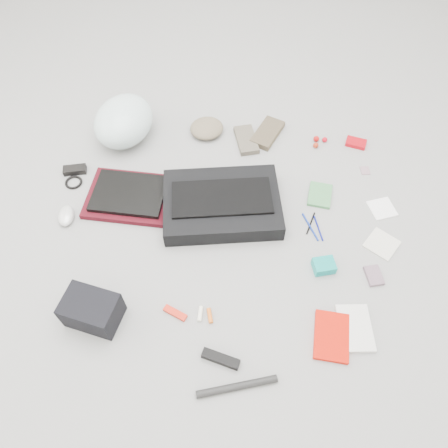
# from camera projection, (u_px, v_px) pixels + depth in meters

# --- Properties ---
(ground_plane) EXTENTS (4.00, 4.00, 0.00)m
(ground_plane) POSITION_uv_depth(u_px,v_px,m) (224.00, 230.00, 1.93)
(ground_plane) COLOR gray
(messenger_bag) EXTENTS (0.56, 0.44, 0.09)m
(messenger_bag) POSITION_uv_depth(u_px,v_px,m) (222.00, 204.00, 1.95)
(messenger_bag) COLOR black
(messenger_bag) RESTS_ON ground_plane
(bag_flap) EXTENTS (0.46, 0.26, 0.01)m
(bag_flap) POSITION_uv_depth(u_px,v_px,m) (222.00, 197.00, 1.91)
(bag_flap) COLOR black
(bag_flap) RESTS_ON messenger_bag
(laptop_sleeve) EXTENTS (0.40, 0.31, 0.03)m
(laptop_sleeve) POSITION_uv_depth(u_px,v_px,m) (130.00, 197.00, 2.01)
(laptop_sleeve) COLOR #430912
(laptop_sleeve) RESTS_ON ground_plane
(laptop) EXTENTS (0.34, 0.25, 0.02)m
(laptop) POSITION_uv_depth(u_px,v_px,m) (129.00, 193.00, 1.99)
(laptop) COLOR black
(laptop) RESTS_ON laptop_sleeve
(bike_helmet) EXTENTS (0.36, 0.40, 0.21)m
(bike_helmet) POSITION_uv_depth(u_px,v_px,m) (124.00, 121.00, 2.17)
(bike_helmet) COLOR white
(bike_helmet) RESTS_ON ground_plane
(beanie) EXTENTS (0.22, 0.22, 0.06)m
(beanie) POSITION_uv_depth(u_px,v_px,m) (207.00, 128.00, 2.24)
(beanie) COLOR #746750
(beanie) RESTS_ON ground_plane
(mitten_left) EXTENTS (0.14, 0.21, 0.03)m
(mitten_left) POSITION_uv_depth(u_px,v_px,m) (246.00, 140.00, 2.22)
(mitten_left) COLOR #5F5648
(mitten_left) RESTS_ON ground_plane
(mitten_right) EXTENTS (0.18, 0.23, 0.03)m
(mitten_right) POSITION_uv_depth(u_px,v_px,m) (267.00, 133.00, 2.24)
(mitten_right) COLOR brown
(mitten_right) RESTS_ON ground_plane
(power_brick) EXTENTS (0.12, 0.07, 0.03)m
(power_brick) POSITION_uv_depth(u_px,v_px,m) (75.00, 170.00, 2.11)
(power_brick) COLOR black
(power_brick) RESTS_ON ground_plane
(cable_coil) EXTENTS (0.11, 0.11, 0.01)m
(cable_coil) POSITION_uv_depth(u_px,v_px,m) (74.00, 182.00, 2.07)
(cable_coil) COLOR black
(cable_coil) RESTS_ON ground_plane
(mouse) EXTENTS (0.09, 0.12, 0.04)m
(mouse) POSITION_uv_depth(u_px,v_px,m) (66.00, 216.00, 1.94)
(mouse) COLOR silver
(mouse) RESTS_ON ground_plane
(camera_bag) EXTENTS (0.23, 0.18, 0.13)m
(camera_bag) POSITION_uv_depth(u_px,v_px,m) (92.00, 310.00, 1.64)
(camera_bag) COLOR black
(camera_bag) RESTS_ON ground_plane
(multitool) EXTENTS (0.10, 0.07, 0.02)m
(multitool) POSITION_uv_depth(u_px,v_px,m) (175.00, 313.00, 1.70)
(multitool) COLOR red
(multitool) RESTS_ON ground_plane
(toiletry_tube_white) EXTENTS (0.02, 0.06, 0.02)m
(toiletry_tube_white) POSITION_uv_depth(u_px,v_px,m) (200.00, 314.00, 1.70)
(toiletry_tube_white) COLOR white
(toiletry_tube_white) RESTS_ON ground_plane
(toiletry_tube_orange) EXTENTS (0.03, 0.06, 0.02)m
(toiletry_tube_orange) POSITION_uv_depth(u_px,v_px,m) (210.00, 316.00, 1.69)
(toiletry_tube_orange) COLOR orange
(toiletry_tube_orange) RESTS_ON ground_plane
(u_lock) EXTENTS (0.15, 0.07, 0.03)m
(u_lock) POSITION_uv_depth(u_px,v_px,m) (221.00, 359.00, 1.59)
(u_lock) COLOR black
(u_lock) RESTS_ON ground_plane
(bike_pump) EXTENTS (0.29, 0.10, 0.03)m
(bike_pump) POSITION_uv_depth(u_px,v_px,m) (237.00, 386.00, 1.54)
(bike_pump) COLOR black
(bike_pump) RESTS_ON ground_plane
(book_red) EXTENTS (0.15, 0.20, 0.02)m
(book_red) POSITION_uv_depth(u_px,v_px,m) (331.00, 336.00, 1.64)
(book_red) COLOR red
(book_red) RESTS_ON ground_plane
(book_white) EXTENTS (0.14, 0.20, 0.02)m
(book_white) POSITION_uv_depth(u_px,v_px,m) (355.00, 328.00, 1.66)
(book_white) COLOR silver
(book_white) RESTS_ON ground_plane
(notepad) EXTENTS (0.12, 0.15, 0.02)m
(notepad) POSITION_uv_depth(u_px,v_px,m) (320.00, 195.00, 2.03)
(notepad) COLOR #408049
(notepad) RESTS_ON ground_plane
(pen_blue) EXTENTS (0.07, 0.14, 0.01)m
(pen_blue) POSITION_uv_depth(u_px,v_px,m) (310.00, 227.00, 1.93)
(pen_blue) COLOR navy
(pen_blue) RESTS_ON ground_plane
(pen_black) EXTENTS (0.05, 0.12, 0.01)m
(pen_black) POSITION_uv_depth(u_px,v_px,m) (311.00, 223.00, 1.94)
(pen_black) COLOR black
(pen_black) RESTS_ON ground_plane
(pen_navy) EXTENTS (0.04, 0.13, 0.01)m
(pen_navy) POSITION_uv_depth(u_px,v_px,m) (319.00, 228.00, 1.93)
(pen_navy) COLOR navy
(pen_navy) RESTS_ON ground_plane
(accordion_wallet) EXTENTS (0.10, 0.09, 0.04)m
(accordion_wallet) POSITION_uv_depth(u_px,v_px,m) (324.00, 266.00, 1.80)
(accordion_wallet) COLOR #09958E
(accordion_wallet) RESTS_ON ground_plane
(card_deck) EXTENTS (0.08, 0.10, 0.02)m
(card_deck) POSITION_uv_depth(u_px,v_px,m) (374.00, 276.00, 1.79)
(card_deck) COLOR slate
(card_deck) RESTS_ON ground_plane
(napkin_top) EXTENTS (0.14, 0.14, 0.01)m
(napkin_top) POSITION_uv_depth(u_px,v_px,m) (382.00, 209.00, 1.99)
(napkin_top) COLOR white
(napkin_top) RESTS_ON ground_plane
(napkin_bottom) EXTENTS (0.17, 0.17, 0.01)m
(napkin_bottom) POSITION_uv_depth(u_px,v_px,m) (382.00, 244.00, 1.88)
(napkin_bottom) COLOR beige
(napkin_bottom) RESTS_ON ground_plane
(lollipop_a) EXTENTS (0.04, 0.04, 0.03)m
(lollipop_a) POSITION_uv_depth(u_px,v_px,m) (316.00, 139.00, 2.22)
(lollipop_a) COLOR #AF0C0B
(lollipop_a) RESTS_ON ground_plane
(lollipop_b) EXTENTS (0.04, 0.04, 0.03)m
(lollipop_b) POSITION_uv_depth(u_px,v_px,m) (316.00, 145.00, 2.20)
(lollipop_b) COLOR #A12912
(lollipop_b) RESTS_ON ground_plane
(lollipop_c) EXTENTS (0.03, 0.03, 0.03)m
(lollipop_c) POSITION_uv_depth(u_px,v_px,m) (325.00, 140.00, 2.22)
(lollipop_c) COLOR #BC0817
(lollipop_c) RESTS_ON ground_plane
(altoids_tin) EXTENTS (0.11, 0.09, 0.02)m
(altoids_tin) POSITION_uv_depth(u_px,v_px,m) (356.00, 143.00, 2.21)
(altoids_tin) COLOR #B30A14
(altoids_tin) RESTS_ON ground_plane
(stamp_sheet) EXTENTS (0.05, 0.06, 0.00)m
(stamp_sheet) POSITION_uv_depth(u_px,v_px,m) (365.00, 171.00, 2.12)
(stamp_sheet) COLOR gray
(stamp_sheet) RESTS_ON ground_plane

